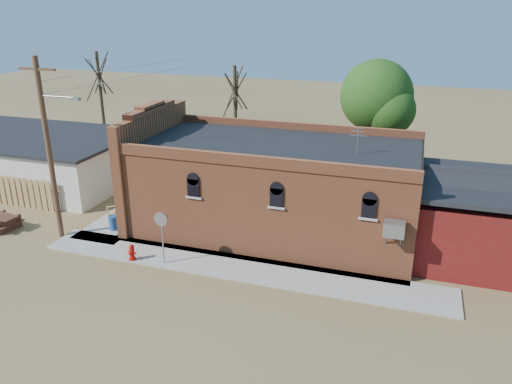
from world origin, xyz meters
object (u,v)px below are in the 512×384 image
(stop_sign, at_px, (161,224))
(trash_barrel, at_px, (114,223))
(fire_hydrant, at_px, (132,252))
(picnic_table, at_px, (2,220))
(utility_pole, at_px, (49,146))
(brick_bar, at_px, (270,187))

(stop_sign, bearing_deg, trash_barrel, 172.88)
(stop_sign, distance_m, trash_barrel, 5.14)
(fire_hydrant, relative_size, picnic_table, 0.38)
(trash_barrel, bearing_deg, fire_hydrant, -44.33)
(fire_hydrant, bearing_deg, stop_sign, 15.21)
(utility_pole, distance_m, stop_sign, 7.01)
(utility_pole, distance_m, picnic_table, 5.60)
(brick_bar, bearing_deg, picnic_table, -161.50)
(trash_barrel, bearing_deg, brick_bar, 20.63)
(utility_pole, bearing_deg, trash_barrel, 33.47)
(utility_pole, relative_size, fire_hydrant, 11.63)
(brick_bar, bearing_deg, utility_pole, -156.31)
(stop_sign, height_order, picnic_table, stop_sign)
(brick_bar, xyz_separation_m, trash_barrel, (-7.65, -2.88, -1.88))
(fire_hydrant, xyz_separation_m, trash_barrel, (-2.68, 2.62, -0.01))
(brick_bar, bearing_deg, stop_sign, -122.65)
(utility_pole, relative_size, picnic_table, 4.43)
(brick_bar, distance_m, stop_sign, 6.34)
(fire_hydrant, distance_m, trash_barrel, 3.75)
(utility_pole, distance_m, fire_hydrant, 6.58)
(fire_hydrant, bearing_deg, picnic_table, -177.71)
(fire_hydrant, height_order, picnic_table, fire_hydrant)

